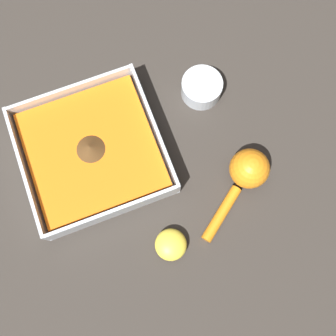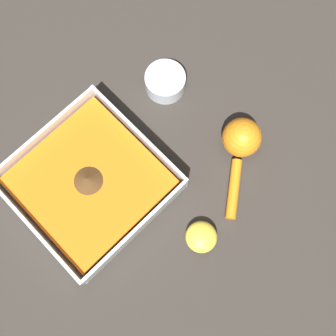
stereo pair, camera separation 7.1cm
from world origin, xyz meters
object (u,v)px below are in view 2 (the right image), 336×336
object	(u,v)px
spice_bowl	(165,82)
lemon_half	(201,237)
lemon_squeezer	(241,143)
square_dish	(91,183)

from	to	relation	value
spice_bowl	lemon_half	size ratio (longest dim) A/B	1.39
lemon_squeezer	lemon_half	size ratio (longest dim) A/B	2.83
lemon_squeezer	lemon_half	bearing A→B (deg)	164.98
square_dish	spice_bowl	distance (m)	0.24
lemon_squeezer	lemon_half	distance (m)	0.19
square_dish	lemon_half	size ratio (longest dim) A/B	4.43
square_dish	spice_bowl	world-z (taller)	square_dish
lemon_squeezer	spice_bowl	bearing A→B (deg)	56.03
square_dish	spice_bowl	size ratio (longest dim) A/B	3.18
spice_bowl	square_dish	bearing A→B (deg)	101.73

